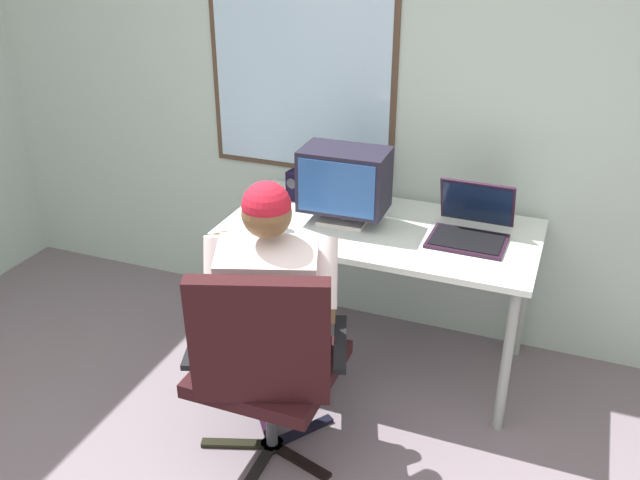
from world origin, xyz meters
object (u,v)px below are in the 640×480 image
wine_glass (273,210)px  person_seated (274,304)px  laptop (472,223)px  office_chair (265,360)px  desk (381,241)px  crt_monitor (344,181)px  desk_speaker (296,185)px

wine_glass → person_seated: bearing=-65.5°
laptop → wine_glass: bearing=-163.9°
office_chair → person_seated: person_seated is taller
desk → laptop: laptop is taller
laptop → wine_glass: 0.92m
office_chair → wine_glass: 0.82m
desk → office_chair: bearing=-101.8°
crt_monitor → laptop: 0.62m
person_seated → desk_speaker: (-0.25, 0.81, 0.19)m
office_chair → laptop: size_ratio=2.73×
office_chair → person_seated: (-0.08, 0.25, 0.09)m
office_chair → wine_glass: office_chair is taller
laptop → desk: bearing=-172.5°
office_chair → desk_speaker: 1.15m
office_chair → desk: bearing=78.2°
laptop → office_chair: bearing=-122.0°
wine_glass → desk_speaker: desk_speaker is taller
wine_glass → desk_speaker: (-0.04, 0.36, -0.02)m
desk → office_chair: size_ratio=1.49×
person_seated → laptop: 0.99m
desk → crt_monitor: size_ratio=3.55×
office_chair → desk_speaker: (-0.32, 1.06, 0.29)m
person_seated → laptop: bearing=46.3°
wine_glass → desk_speaker: size_ratio=0.92×
crt_monitor → wine_glass: 0.36m
crt_monitor → desk_speaker: crt_monitor is taller
person_seated → laptop: (0.68, 0.71, 0.18)m
desk_speaker → person_seated: bearing=-73.2°
person_seated → desk_speaker: bearing=106.8°
desk → office_chair: 0.93m
desk → wine_glass: bearing=-157.0°
desk → laptop: bearing=7.5°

